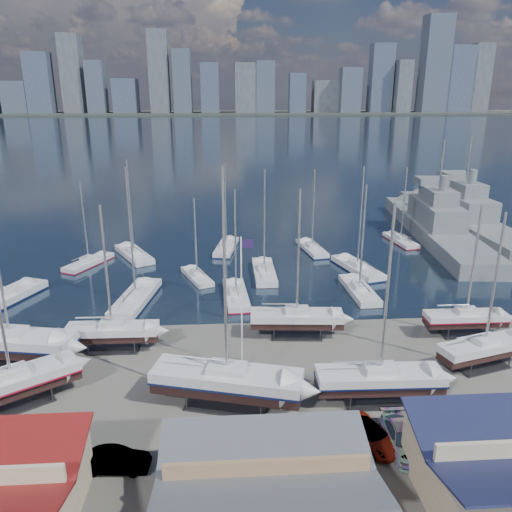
{
  "coord_description": "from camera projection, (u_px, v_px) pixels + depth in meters",
  "views": [
    {
      "loc": [
        -2.16,
        -48.91,
        23.65
      ],
      "look_at": [
        1.6,
        8.0,
        5.0
      ],
      "focal_mm": 35.0,
      "sensor_mm": 36.0,
      "label": 1
    }
  ],
  "objects": [
    {
      "name": "sailboat_cradle_3",
      "position": [
        227.0,
        381.0,
        39.05
      ],
      "size": [
        12.37,
        6.36,
        19.0
      ],
      "rotation": [
        0.0,
        0.0,
        -0.27
      ],
      "color": "#2D2D33",
      "rests_on": "ground"
    },
    {
      "name": "sailboat_moored_9",
      "position": [
        359.0,
        291.0,
        61.7
      ],
      "size": [
        3.09,
        9.58,
        14.29
      ],
      "rotation": [
        0.0,
        0.0,
        1.62
      ],
      "color": "black",
      "rests_on": "water"
    },
    {
      "name": "sailboat_cradle_1",
      "position": [
        12.0,
        383.0,
        38.93
      ],
      "size": [
        10.02,
        8.1,
        16.43
      ],
      "rotation": [
        0.0,
        0.0,
        0.6
      ],
      "color": "#2D2D33",
      "rests_on": "ground"
    },
    {
      "name": "skyline",
      "position": [
        216.0,
        79.0,
        566.4
      ],
      "size": [
        639.14,
        43.8,
        107.69
      ],
      "color": "#475166",
      "rests_on": "far_shore"
    },
    {
      "name": "sailboat_moored_8",
      "position": [
        312.0,
        249.0,
        78.25
      ],
      "size": [
        3.94,
        9.3,
        13.47
      ],
      "rotation": [
        0.0,
        0.0,
        1.73
      ],
      "color": "black",
      "rests_on": "water"
    },
    {
      "name": "sailboat_moored_0",
      "position": [
        1.0,
        302.0,
        58.57
      ],
      "size": [
        7.84,
        12.51,
        18.16
      ],
      "rotation": [
        0.0,
        0.0,
        1.17
      ],
      "color": "black",
      "rests_on": "water"
    },
    {
      "name": "car_c",
      "position": [
        371.0,
        435.0,
        35.21
      ],
      "size": [
        4.13,
        5.5,
        1.39
      ],
      "primitive_type": "imported",
      "rotation": [
        0.0,
        0.0,
        0.42
      ],
      "color": "gray",
      "rests_on": "ground"
    },
    {
      "name": "naval_ship_west",
      "position": [
        461.0,
        218.0,
        92.19
      ],
      "size": [
        7.5,
        44.89,
        18.04
      ],
      "rotation": [
        0.0,
        0.0,
        1.58
      ],
      "color": "slate",
      "rests_on": "water"
    },
    {
      "name": "car_d",
      "position": [
        403.0,
        438.0,
        34.68
      ],
      "size": [
        2.27,
        5.47,
        1.58
      ],
      "primitive_type": "imported",
      "rotation": [
        0.0,
        0.0,
        -0.01
      ],
      "color": "gray",
      "rests_on": "ground"
    },
    {
      "name": "sailboat_cradle_2",
      "position": [
        112.0,
        331.0,
        47.64
      ],
      "size": [
        8.72,
        2.56,
        14.32
      ],
      "rotation": [
        0.0,
        0.0,
        -0.01
      ],
      "color": "#2D2D33",
      "rests_on": "ground"
    },
    {
      "name": "water",
      "position": [
        225.0,
        130.0,
        338.44
      ],
      "size": [
        1400.0,
        600.0,
        0.4
      ],
      "primitive_type": "cube",
      "color": "#192339",
      "rests_on": "ground"
    },
    {
      "name": "flagpole",
      "position": [
        243.0,
        295.0,
        42.69
      ],
      "size": [
        1.09,
        0.12,
        12.41
      ],
      "color": "white",
      "rests_on": "ground"
    },
    {
      "name": "ground",
      "position": [
        251.0,
        372.0,
        44.39
      ],
      "size": [
        1400.0,
        1400.0,
        0.0
      ],
      "primitive_type": "plane",
      "color": "#605E59",
      "rests_on": "ground"
    },
    {
      "name": "far_shore",
      "position": [
        224.0,
        113.0,
        584.63
      ],
      "size": [
        1400.0,
        80.0,
        2.2
      ],
      "primitive_type": "cube",
      "color": "#2D332D",
      "rests_on": "ground"
    },
    {
      "name": "sailboat_moored_7",
      "position": [
        264.0,
        273.0,
        67.89
      ],
      "size": [
        2.82,
        9.99,
        15.07
      ],
      "rotation": [
        0.0,
        0.0,
        1.57
      ],
      "color": "black",
      "rests_on": "water"
    },
    {
      "name": "sailboat_cradle_0",
      "position": [
        11.0,
        342.0,
        45.06
      ],
      "size": [
        12.09,
        5.38,
        18.68
      ],
      "rotation": [
        0.0,
        0.0,
        -0.19
      ],
      "color": "#2D2D33",
      "rests_on": "ground"
    },
    {
      "name": "sailboat_moored_3",
      "position": [
        136.0,
        300.0,
        59.08
      ],
      "size": [
        4.97,
        11.59,
        16.78
      ],
      "rotation": [
        0.0,
        0.0,
        1.4
      ],
      "color": "black",
      "rests_on": "water"
    },
    {
      "name": "sailboat_moored_4",
      "position": [
        197.0,
        277.0,
        66.47
      ],
      "size": [
        4.82,
        7.91,
        11.56
      ],
      "rotation": [
        0.0,
        0.0,
        1.95
      ],
      "color": "black",
      "rests_on": "water"
    },
    {
      "name": "sailboat_cradle_7",
      "position": [
        484.0,
        348.0,
        44.57
      ],
      "size": [
        9.08,
        4.8,
        14.41
      ],
      "rotation": [
        0.0,
        0.0,
        0.28
      ],
      "color": "#2D2D33",
      "rests_on": "ground"
    },
    {
      "name": "car_a",
      "position": [
        33.0,
        447.0,
        33.91
      ],
      "size": [
        2.76,
        4.83,
        1.55
      ],
      "primitive_type": "imported",
      "rotation": [
        0.0,
        0.0,
        0.21
      ],
      "color": "gray",
      "rests_on": "ground"
    },
    {
      "name": "sailboat_cradle_5",
      "position": [
        380.0,
        379.0,
        39.51
      ],
      "size": [
        10.17,
        3.06,
        16.32
      ],
      "rotation": [
        0.0,
        0.0,
        -0.02
      ],
      "color": "#2D2D33",
      "rests_on": "ground"
    },
    {
      "name": "sailboat_moored_5",
      "position": [
        226.0,
        248.0,
        78.86
      ],
      "size": [
        4.3,
        9.83,
        14.21
      ],
      "rotation": [
        0.0,
        0.0,
        1.39
      ],
      "color": "black",
      "rests_on": "water"
    },
    {
      "name": "sailboat_moored_2",
      "position": [
        134.0,
        255.0,
        75.31
      ],
      "size": [
        7.31,
        10.35,
        15.41
      ],
      "rotation": [
        0.0,
        0.0,
        2.06
      ],
      "color": "black",
      "rests_on": "water"
    },
    {
      "name": "sailboat_moored_11",
      "position": [
        400.0,
        241.0,
        82.67
      ],
      "size": [
        3.62,
        8.97,
        13.02
      ],
      "rotation": [
        0.0,
        0.0,
        1.71
      ],
      "color": "black",
      "rests_on": "water"
    },
    {
      "name": "sailboat_moored_6",
      "position": [
        236.0,
        296.0,
        60.2
      ],
      "size": [
        3.22,
        9.51,
        14.0
      ],
      "rotation": [
        0.0,
        0.0,
        1.64
      ],
      "color": "black",
      "rests_on": "water"
    },
    {
      "name": "shed_grey",
      "position": [
        267.0,
        488.0,
        28.55
      ],
      "size": [
        12.6,
        8.4,
        4.17
      ],
      "color": "#8C6B4C",
      "rests_on": "ground"
    },
    {
      "name": "car_b",
      "position": [
        116.0,
        460.0,
        32.69
      ],
      "size": [
        4.56,
        1.91,
        1.47
      ],
      "primitive_type": "imported",
      "rotation": [
        0.0,
        0.0,
        1.49
      ],
      "color": "gray",
      "rests_on": "ground"
    },
    {
      "name": "sailboat_cradle_6",
      "position": [
        466.0,
        318.0,
        50.57
      ],
      "size": [
        8.31,
        2.37,
        13.61
      ],
      "rotation": [
        0.0,
        0.0,
        -0.01
      ],
      "color": "#2D2D33",
      "rests_on": "ground"
    },
    {
      "name": "naval_ship_east",
      "position": [
        434.0,
        227.0,
        86.08
      ],
      "size": [
        11.14,
        44.49,
        17.96
      ],
      "rotation": [
        0.0,
        0.0,
        1.48
      ],
      "color": "slate",
      "rests_on": "water"
    },
    {
      "name": "sailboat_moored_1",
      "position": [
        89.0,
        263.0,
        71.89
      ],
      "size": [
        6.04,
        8.79,
        12.9
      ],
      "rotation": [
        0.0,
        0.0,
        1.1
      ],
      "color": "black",
      "rests_on": "water"
    },
    {
      "name": "sailboat_cradle_4",
      "position": [
        297.0,
        318.0,
        50.35
      ],
      "size": [
        9.45,
        3.32,
        15.21
      ],
      "rotation": [
        0.0,
        0.0,
        -0.08
      ],
      "color": "#2D2D33",
      "rests_on": "ground"
    },
    {
      "name": "sailboat_moored_10",
      "position": [
        357.0,
        269.0,
        69.53
      ],
      "size": [
        5.65,
        10.63,
        15.31
      ],
      "rotation": [
        0.0,
        0.0,
        1.86
      ],
      "color": "black",
      "rests_on": "water"
    }
  ]
}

